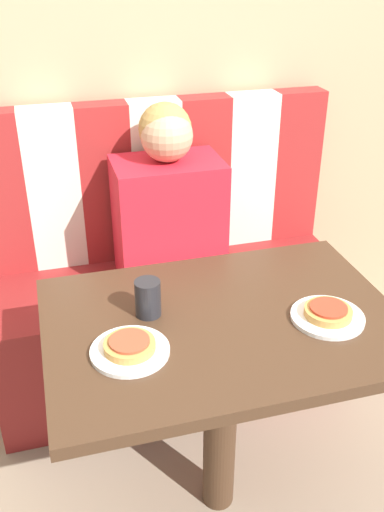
# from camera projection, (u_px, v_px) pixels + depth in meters

# --- Properties ---
(ground_plane) EXTENTS (12.00, 12.00, 0.00)m
(ground_plane) POSITION_uv_depth(u_px,v_px,m) (218.00, 497.00, 1.87)
(ground_plane) COLOR gray
(wall_back) EXTENTS (7.00, 0.05, 2.60)m
(wall_back) POSITION_uv_depth(u_px,v_px,m) (145.00, 36.00, 2.02)
(wall_back) COLOR tan
(wall_back) RESTS_ON ground_plane
(booth_seat) EXTENTS (1.34, 0.51, 0.49)m
(booth_seat) POSITION_uv_depth(u_px,v_px,m) (171.00, 327.00, 2.28)
(booth_seat) COLOR maroon
(booth_seat) RESTS_ON ground_plane
(booth_backrest) EXTENTS (1.34, 0.10, 0.61)m
(booth_backrest) POSITION_uv_depth(u_px,v_px,m) (156.00, 180.00, 2.18)
(booth_backrest) COLOR maroon
(booth_backrest) RESTS_ON booth_seat
(dining_table) EXTENTS (0.95, 0.67, 0.72)m
(dining_table) POSITION_uv_depth(u_px,v_px,m) (223.00, 349.00, 1.57)
(dining_table) COLOR #422B1C
(dining_table) RESTS_ON ground_plane
(person) EXTENTS (0.38, 0.25, 0.64)m
(person) POSITION_uv_depth(u_px,v_px,m) (168.00, 203.00, 2.02)
(person) COLOR red
(person) RESTS_ON booth_seat
(plate_left) EXTENTS (0.20, 0.20, 0.01)m
(plate_left) POSITION_uv_depth(u_px,v_px,m) (130.00, 351.00, 1.39)
(plate_left) COLOR white
(plate_left) RESTS_ON dining_table
(plate_right) EXTENTS (0.20, 0.20, 0.01)m
(plate_right) POSITION_uv_depth(u_px,v_px,m) (327.00, 317.00, 1.51)
(plate_right) COLOR white
(plate_right) RESTS_ON dining_table
(pizza_left) EXTENTS (0.13, 0.13, 0.03)m
(pizza_left) POSITION_uv_depth(u_px,v_px,m) (130.00, 345.00, 1.38)
(pizza_left) COLOR #C68E47
(pizza_left) RESTS_ON plate_left
(pizza_right) EXTENTS (0.13, 0.13, 0.03)m
(pizza_right) POSITION_uv_depth(u_px,v_px,m) (328.00, 311.00, 1.51)
(pizza_right) COLOR #C68E47
(pizza_right) RESTS_ON plate_right
(drinking_cup) EXTENTS (0.07, 0.07, 0.10)m
(drinking_cup) POSITION_uv_depth(u_px,v_px,m) (148.00, 298.00, 1.51)
(drinking_cup) COLOR #232328
(drinking_cup) RESTS_ON dining_table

